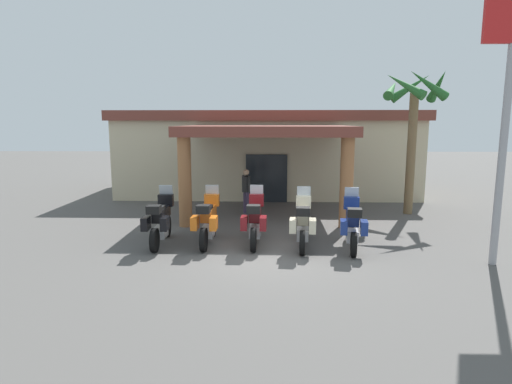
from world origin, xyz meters
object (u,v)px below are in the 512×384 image
at_px(motorcycle_orange, 208,220).
at_px(motorcycle_maroon, 255,220).
at_px(pedestrian, 246,188).
at_px(motorcycle_cream, 303,223).
at_px(roadside_sign, 509,87).
at_px(motorcycle_blue, 352,224).
at_px(motorcycle_black, 160,221).
at_px(motel_building, 267,151).
at_px(palm_tree_near_portico, 413,108).

relative_size(motorcycle_orange, motorcycle_maroon, 1.00).
bearing_deg(pedestrian, motorcycle_orange, 46.17).
bearing_deg(motorcycle_cream, motorcycle_orange, 90.69).
height_order(motorcycle_maroon, roadside_sign, roadside_sign).
bearing_deg(motorcycle_blue, motorcycle_cream, 91.97).
bearing_deg(motorcycle_black, motel_building, -18.09).
distance_m(motorcycle_orange, motorcycle_maroon, 1.35).
relative_size(motorcycle_maroon, roadside_sign, 0.35).
height_order(motorcycle_black, roadside_sign, roadside_sign).
xyz_separation_m(motorcycle_black, motorcycle_orange, (1.35, 0.08, 0.00)).
distance_m(motorcycle_black, motorcycle_orange, 1.36).
xyz_separation_m(motorcycle_blue, pedestrian, (-3.13, 4.53, 0.30)).
bearing_deg(motorcycle_maroon, pedestrian, 8.10).
relative_size(motorcycle_orange, palm_tree_near_portico, 0.41).
bearing_deg(palm_tree_near_portico, motel_building, 134.16).
relative_size(motel_building, motorcycle_maroon, 6.46).
xyz_separation_m(motel_building, pedestrian, (-0.84, -5.64, -1.05)).
xyz_separation_m(motorcycle_maroon, roadside_sign, (5.94, -1.69, 3.59)).
bearing_deg(motorcycle_orange, motorcycle_blue, -93.47).
bearing_deg(motorcycle_black, motorcycle_cream, -92.84).
distance_m(motorcycle_cream, motorcycle_blue, 1.36).
bearing_deg(palm_tree_near_portico, motorcycle_maroon, -143.84).
distance_m(motel_building, motorcycle_blue, 10.50).
bearing_deg(pedestrian, motorcycle_blue, 93.53).
height_order(motorcycle_black, motorcycle_orange, same).
xyz_separation_m(motorcycle_black, palm_tree_near_portico, (8.49, 4.33, 3.28)).
xyz_separation_m(motorcycle_orange, motorcycle_blue, (4.06, -0.39, 0.00)).
xyz_separation_m(motorcycle_maroon, palm_tree_near_portico, (5.78, 4.22, 3.28)).
xyz_separation_m(motel_building, motorcycle_orange, (-1.77, -9.77, -1.34)).
xyz_separation_m(pedestrian, palm_tree_near_portico, (6.20, 0.11, 2.99)).
height_order(motel_building, palm_tree_near_portico, palm_tree_near_portico).
bearing_deg(motel_building, pedestrian, -97.59).
bearing_deg(motorcycle_blue, motorcycle_orange, 92.65).
relative_size(motel_building, motorcycle_blue, 6.48).
xyz_separation_m(motorcycle_black, pedestrian, (2.28, 4.21, 0.30)).
bearing_deg(motorcycle_black, motorcycle_orange, -87.20).
height_order(pedestrian, palm_tree_near_portico, palm_tree_near_portico).
distance_m(motorcycle_maroon, roadside_sign, 7.14).
distance_m(motorcycle_maroon, motorcycle_blue, 2.74).
bearing_deg(motorcycle_orange, pedestrian, -10.62).
relative_size(motorcycle_orange, pedestrian, 1.29).
height_order(motorcycle_cream, motorcycle_blue, same).
height_order(motorcycle_cream, pedestrian, pedestrian).
xyz_separation_m(motorcycle_black, roadside_sign, (8.65, -1.59, 3.59)).
relative_size(motorcycle_orange, motorcycle_blue, 1.00).
xyz_separation_m(motorcycle_blue, roadside_sign, (3.23, -1.27, 3.59)).
xyz_separation_m(motorcycle_cream, pedestrian, (-1.78, 4.38, 0.30)).
bearing_deg(motorcycle_blue, motorcycle_black, 94.84).
distance_m(motorcycle_orange, pedestrian, 4.25).
relative_size(motorcycle_black, pedestrian, 1.29).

